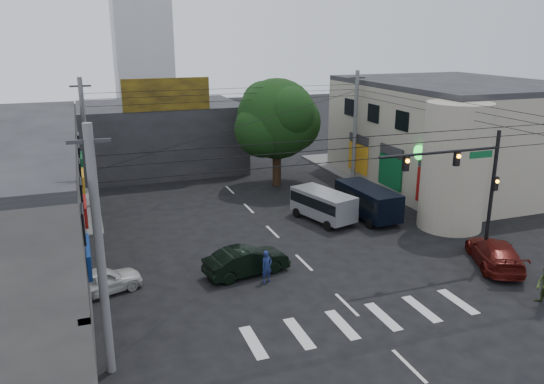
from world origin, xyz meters
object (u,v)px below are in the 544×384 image
dark_sedan (247,261)px  navy_van (368,203)px  white_compact (101,281)px  utility_pole_far_right (355,127)px  traffic_officer (267,267)px  street_tree (277,119)px  maroon_sedan (495,253)px  silver_minivan (323,206)px  utility_pole_far_left (86,145)px  utility_pole_near_left (100,256)px  traffic_gantry (468,178)px

dark_sedan → navy_van: (10.28, 5.64, 0.34)m
white_compact → utility_pole_far_right: bearing=-74.0°
dark_sedan → traffic_officer: size_ratio=2.79×
street_tree → maroon_sedan: size_ratio=1.60×
dark_sedan → utility_pole_far_right: bearing=-54.0°
dark_sedan → silver_minivan: bearing=-59.7°
navy_van → utility_pole_far_left: bearing=60.3°
white_compact → navy_van: navy_van is taller
utility_pole_near_left → maroon_sedan: bearing=7.6°
utility_pole_far_left → utility_pole_far_right: 21.00m
silver_minivan → utility_pole_near_left: bearing=115.0°
silver_minivan → navy_van: bearing=-114.4°
traffic_gantry → utility_pole_far_right: 17.21m
utility_pole_near_left → navy_van: bearing=34.2°
silver_minivan → street_tree: bearing=-16.5°
utility_pole_far_left → utility_pole_far_right: bearing=0.0°
utility_pole_near_left → white_compact: 7.62m
silver_minivan → white_compact: bearing=96.4°
navy_van → silver_minivan: bearing=78.0°
white_compact → maroon_sedan: size_ratio=0.76×
traffic_gantry → utility_pole_far_right: (2.68, 17.00, -0.23)m
street_tree → traffic_officer: street_tree is taller
traffic_gantry → maroon_sedan: size_ratio=1.33×
white_compact → navy_van: (17.43, 5.32, 0.42)m
white_compact → traffic_officer: size_ratio=2.48×
dark_sedan → traffic_officer: bearing=-160.5°
navy_van → traffic_officer: (-9.60, -6.85, -0.24)m
traffic_gantry → utility_pole_far_right: utility_pole_far_right is taller
traffic_gantry → navy_van: 9.19m
utility_pole_far_left → traffic_officer: utility_pole_far_left is taller
utility_pole_near_left → maroon_sedan: size_ratio=1.69×
white_compact → silver_minivan: 15.49m
navy_van → traffic_officer: size_ratio=3.30×
traffic_gantry → silver_minivan: traffic_gantry is taller
silver_minivan → traffic_officer: silver_minivan is taller
maroon_sedan → utility_pole_far_right: bearing=-68.6°
navy_van → traffic_officer: 11.79m
traffic_gantry → navy_van: size_ratio=1.32×
silver_minivan → dark_sedan: bearing=114.7°
maroon_sedan → silver_minivan: size_ratio=1.08×
utility_pole_near_left → silver_minivan: size_ratio=1.84×
white_compact → silver_minivan: silver_minivan is taller
street_tree → traffic_gantry: size_ratio=1.21×
white_compact → utility_pole_near_left: bearing=162.3°
utility_pole_far_right → white_compact: bearing=-146.3°
white_compact → traffic_officer: traffic_officer is taller
maroon_sedan → traffic_officer: size_ratio=3.28×
white_compact → maroon_sedan: bearing=-118.6°
street_tree → utility_pole_near_left: 25.95m
traffic_gantry → silver_minivan: (-3.96, 8.81, -3.83)m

